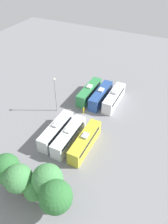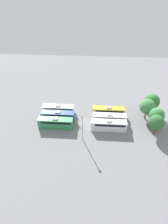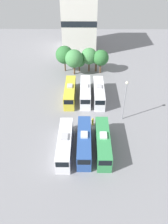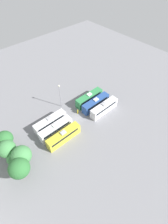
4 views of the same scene
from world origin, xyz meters
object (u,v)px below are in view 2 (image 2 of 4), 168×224
(tree_1, at_px, (147,107))
(tree_2, at_px, (153,113))
(bus_4, at_px, (109,118))
(tree_3, at_px, (157,115))
(light_pole, at_px, (82,123))
(bus_2, at_px, (56,123))
(bus_3, at_px, (108,111))
(worker_person, at_px, (78,122))
(bus_0, at_px, (59,109))
(tree_4, at_px, (158,121))
(bus_5, at_px, (109,125))
(bus_1, at_px, (58,116))
(tree_0, at_px, (152,101))
(tree_5, at_px, (156,122))

(tree_1, height_order, tree_2, tree_1)
(bus_4, height_order, tree_2, tree_2)
(tree_3, bearing_deg, bus_4, -94.21)
(tree_1, bearing_deg, light_pole, -61.07)
(bus_2, relative_size, tree_2, 2.06)
(bus_3, height_order, worker_person, bus_3)
(worker_person, bearing_deg, bus_0, -126.21)
(worker_person, xyz_separation_m, tree_4, (1.49, 23.84, 3.24))
(bus_0, xyz_separation_m, tree_3, (4.63, 30.80, 2.84))
(bus_5, distance_m, light_pole, 9.98)
(worker_person, relative_size, tree_4, 0.31)
(bus_1, height_order, tree_4, tree_4)
(bus_5, height_order, tree_4, tree_4)
(tree_1, height_order, tree_4, tree_1)
(tree_3, relative_size, tree_4, 1.20)
(bus_2, xyz_separation_m, tree_4, (-0.14, 30.51, 2.29))
(bus_2, bearing_deg, bus_3, 112.53)
(bus_2, distance_m, tree_4, 30.60)
(bus_4, bearing_deg, light_pole, -45.17)
(tree_0, distance_m, tree_3, 6.94)
(bus_2, bearing_deg, tree_2, 99.27)
(tree_5, bearing_deg, light_pole, -80.15)
(tree_3, bearing_deg, tree_1, -156.34)
(bus_5, bearing_deg, tree_1, 117.27)
(tree_3, bearing_deg, worker_person, -88.75)
(tree_3, relative_size, tree_5, 1.02)
(bus_0, xyz_separation_m, bus_2, (6.78, 0.35, 0.00))
(worker_person, bearing_deg, bus_4, 98.83)
(bus_3, relative_size, tree_5, 1.58)
(bus_1, xyz_separation_m, tree_0, (-5.73, 30.46, 3.14))
(bus_3, xyz_separation_m, light_pole, (11.57, -7.84, 4.30))
(tree_4, height_order, tree_5, tree_5)
(tree_0, bearing_deg, tree_2, -4.27)
(bus_1, relative_size, bus_3, 1.00)
(bus_1, bearing_deg, tree_0, 100.65)
(bus_4, height_order, worker_person, bus_4)
(tree_1, height_order, tree_5, tree_1)
(bus_3, distance_m, tree_2, 14.05)
(bus_0, bearing_deg, bus_1, 8.30)
(bus_5, bearing_deg, bus_3, 178.71)
(worker_person, xyz_separation_m, tree_2, (-3.31, 23.62, 2.53))
(bus_5, relative_size, tree_4, 1.85)
(bus_2, distance_m, tree_0, 32.08)
(bus_0, distance_m, tree_5, 31.02)
(bus_5, bearing_deg, bus_2, -90.12)
(tree_4, distance_m, tree_5, 1.67)
(bus_4, xyz_separation_m, light_pole, (7.91, -7.96, 4.30))
(bus_4, distance_m, bus_5, 3.22)
(bus_2, xyz_separation_m, bus_4, (-3.17, 16.58, 0.00))
(worker_person, distance_m, light_pole, 8.48)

